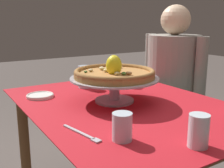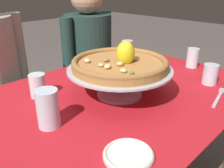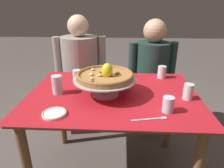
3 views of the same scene
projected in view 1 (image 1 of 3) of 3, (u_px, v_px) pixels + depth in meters
dining_table at (124, 125)px, 1.37m from camera, size 1.21×0.90×0.75m
pizza_stand at (114, 84)px, 1.35m from camera, size 0.44×0.44×0.12m
pizza at (114, 73)px, 1.34m from camera, size 0.39×0.39×0.11m
water_glass_side_left at (85, 78)px, 1.64m from camera, size 0.08×0.08×0.13m
water_glass_back_left at (125, 79)px, 1.69m from camera, size 0.07×0.07×0.10m
water_glass_front_right at (122, 129)px, 0.92m from camera, size 0.07×0.07×0.10m
water_glass_side_right at (198, 133)px, 0.88m from camera, size 0.07×0.07×0.11m
side_plate at (40, 96)px, 1.45m from camera, size 0.14×0.14×0.02m
dinner_fork at (83, 134)px, 0.97m from camera, size 0.20×0.06×0.01m
diner_left at (172, 93)px, 2.03m from camera, size 0.53×0.42×1.26m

